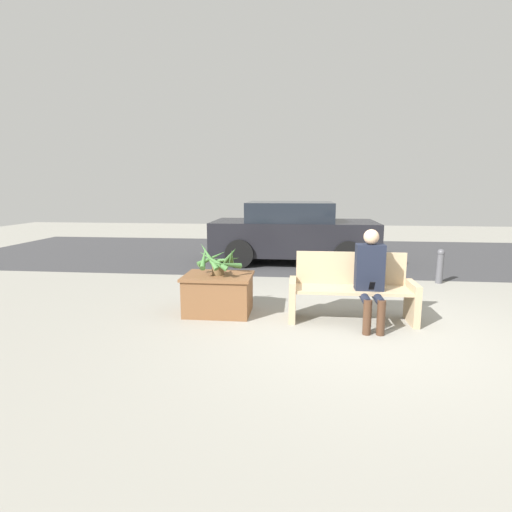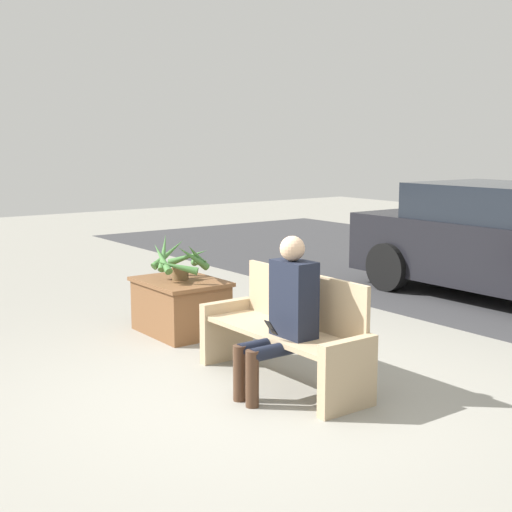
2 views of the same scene
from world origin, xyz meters
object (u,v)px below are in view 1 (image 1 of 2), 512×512
planter_box (218,293)px  parked_car (293,232)px  person_seated (371,274)px  potted_plant (219,260)px  bollard_post (440,265)px  bench (351,290)px

planter_box → parked_car: parked_car is taller
person_seated → planter_box: person_seated is taller
planter_box → potted_plant: bearing=16.2°
planter_box → bollard_post: bearing=30.7°
person_seated → potted_plant: size_ratio=1.81×
bench → bollard_post: 3.08m
bollard_post → person_seated: bearing=-124.3°
bench → potted_plant: bearing=177.4°
potted_plant → parked_car: parked_car is taller
potted_plant → bollard_post: size_ratio=1.06×
bench → potted_plant: potted_plant is taller
person_seated → parked_car: parked_car is taller
potted_plant → planter_box: bearing=-163.8°
potted_plant → person_seated: bearing=-7.6°
person_seated → planter_box: 2.15m
bench → parked_car: parked_car is taller
bench → planter_box: bench is taller
person_seated → potted_plant: person_seated is taller
person_seated → planter_box: (-2.10, 0.28, -0.39)m
person_seated → potted_plant: (-2.09, 0.28, 0.10)m
bollard_post → bench: bearing=-129.7°
bench → planter_box: bearing=177.6°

